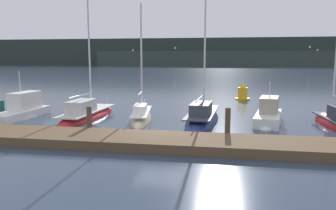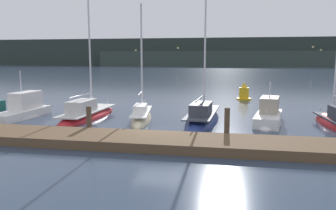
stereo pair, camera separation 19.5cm
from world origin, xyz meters
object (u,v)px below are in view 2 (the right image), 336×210
sailboat_berth_8 (335,124)px  channel_buoy (244,93)px  motorboat_berth_7 (268,119)px  sailboat_berth_4 (88,115)px  sailboat_berth_5 (142,119)px  sailboat_berth_6 (202,120)px  motorboat_berth_3 (23,113)px

sailboat_berth_8 → channel_buoy: 12.94m
motorboat_berth_7 → sailboat_berth_8: 3.98m
sailboat_berth_4 → motorboat_berth_7: (12.40, 0.26, 0.11)m
sailboat_berth_4 → motorboat_berth_7: bearing=1.2°
motorboat_berth_7 → channel_buoy: size_ratio=2.79×
sailboat_berth_5 → sailboat_berth_8: 12.31m
channel_buoy → sailboat_berth_6: bearing=-104.9°
sailboat_berth_5 → sailboat_berth_6: 4.10m
sailboat_berth_5 → motorboat_berth_7: size_ratio=1.62×
motorboat_berth_3 → sailboat_berth_4: size_ratio=0.49×
motorboat_berth_3 → sailboat_berth_8: size_ratio=0.76×
motorboat_berth_3 → sailboat_berth_8: 20.88m
sailboat_berth_6 → motorboat_berth_3: bearing=-176.5°
channel_buoy → sailboat_berth_8: bearing=-67.2°
sailboat_berth_5 → channel_buoy: 14.32m
sailboat_berth_6 → sailboat_berth_8: 8.21m
sailboat_berth_4 → channel_buoy: size_ratio=6.11×
sailboat_berth_4 → sailboat_berth_5: (4.06, -0.39, -0.04)m
sailboat_berth_4 → channel_buoy: sailboat_berth_4 is taller
motorboat_berth_3 → sailboat_berth_8: (20.86, 0.87, -0.16)m
motorboat_berth_3 → sailboat_berth_8: sailboat_berth_8 is taller
sailboat_berth_8 → channel_buoy: (-5.01, 11.92, 0.54)m
motorboat_berth_7 → channel_buoy: motorboat_berth_7 is taller
sailboat_berth_8 → motorboat_berth_3: bearing=-177.6°
sailboat_berth_8 → sailboat_berth_4: bearing=-179.9°
motorboat_berth_7 → channel_buoy: bearing=95.1°
sailboat_berth_6 → sailboat_berth_8: (8.21, 0.09, -0.01)m
sailboat_berth_5 → sailboat_berth_8: (12.30, 0.40, 0.00)m
motorboat_berth_3 → motorboat_berth_7: 16.93m
motorboat_berth_3 → channel_buoy: bearing=38.9°
sailboat_berth_5 → motorboat_berth_7: (8.33, 0.65, 0.16)m
sailboat_berth_4 → motorboat_berth_3: bearing=-169.2°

